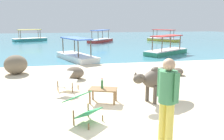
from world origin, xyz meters
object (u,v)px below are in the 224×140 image
at_px(boat_yellow, 163,39).
at_px(boat_white, 76,55).
at_px(boat_green, 166,50).
at_px(boat_teal, 30,39).
at_px(deck_chair_near, 83,105).
at_px(person_standing, 167,96).
at_px(bottle, 102,84).
at_px(low_bench_table, 103,91).
at_px(deck_chair_far, 66,80).
at_px(boat_red, 100,39).
at_px(cow, 160,78).

height_order(boat_yellow, boat_white, same).
distance_m(boat_green, boat_teal, 16.76).
relative_size(deck_chair_near, person_standing, 0.57).
height_order(bottle, person_standing, person_standing).
distance_m(person_standing, boat_teal, 24.75).
bearing_deg(boat_white, low_bench_table, -19.38).
height_order(deck_chair_near, deck_chair_far, same).
bearing_deg(deck_chair_near, person_standing, 1.02).
bearing_deg(boat_green, deck_chair_near, 24.96).
relative_size(bottle, boat_teal, 0.08).
xyz_separation_m(bottle, boat_teal, (-4.85, 21.58, -0.27)).
bearing_deg(boat_green, boat_teal, -82.23).
height_order(bottle, deck_chair_far, bottle).
relative_size(bottle, boat_yellow, 0.08).
relative_size(deck_chair_near, boat_green, 0.25).
bearing_deg(bottle, boat_green, 56.07).
xyz_separation_m(low_bench_table, boat_yellow, (9.80, 18.41, -0.09)).
distance_m(bottle, boat_green, 10.44).
distance_m(bottle, deck_chair_near, 1.37).
height_order(low_bench_table, boat_yellow, boat_yellow).
height_order(deck_chair_far, boat_white, boat_white).
height_order(boat_red, boat_teal, same).
bearing_deg(boat_yellow, cow, -58.40).
xyz_separation_m(low_bench_table, deck_chair_near, (-0.66, -1.17, 0.05)).
relative_size(boat_yellow, boat_white, 0.96).
bearing_deg(boat_teal, low_bench_table, 79.69).
distance_m(deck_chair_far, boat_teal, 20.74).
relative_size(low_bench_table, boat_red, 0.24).
relative_size(boat_white, boat_red, 1.08).
bearing_deg(deck_chair_near, boat_teal, 144.03).
relative_size(low_bench_table, bottle, 2.92).
relative_size(cow, deck_chair_near, 1.89).
xyz_separation_m(low_bench_table, boat_teal, (-4.88, 21.61, -0.09)).
bearing_deg(low_bench_table, bottle, 142.95).
distance_m(bottle, boat_yellow, 20.83).
bearing_deg(deck_chair_far, boat_yellow, -3.45).
relative_size(person_standing, boat_white, 0.42).
distance_m(deck_chair_near, boat_white, 8.73).
height_order(deck_chair_far, boat_green, boat_green).
bearing_deg(boat_white, boat_green, 78.28).
distance_m(low_bench_table, boat_white, 7.57).
xyz_separation_m(cow, boat_teal, (-6.49, 21.74, -0.41)).
height_order(bottle, boat_green, boat_green).
height_order(low_bench_table, bottle, bottle).
height_order(cow, bottle, cow).
bearing_deg(boat_teal, boat_yellow, 144.65).
xyz_separation_m(deck_chair_near, boat_green, (6.46, 9.86, -0.13)).
distance_m(bottle, boat_red, 18.92).
height_order(cow, deck_chair_far, cow).
relative_size(cow, bottle, 5.89).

